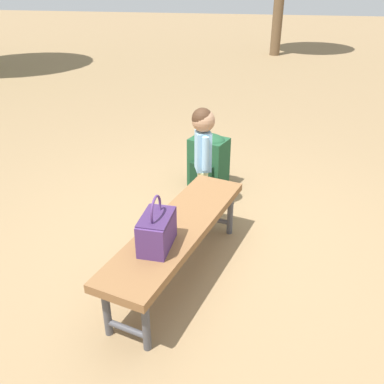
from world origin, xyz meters
The scene contains 5 objects.
ground_plane centered at (0.00, 0.00, 0.00)m, with size 40.00×40.00×0.00m, color #8C704C.
park_bench centered at (-0.42, 0.07, 0.39)m, with size 1.65×0.81×0.45m.
handbag centered at (-0.70, 0.15, 0.58)m, with size 0.33×0.20×0.37m.
child_standing centered at (0.58, 0.04, 0.67)m, with size 0.26×0.20×1.00m.
backpack_large centered at (1.07, 0.06, 0.31)m, with size 0.39×0.43×0.61m.
Camera 1 is at (-2.87, -0.46, 2.05)m, focal length 39.35 mm.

